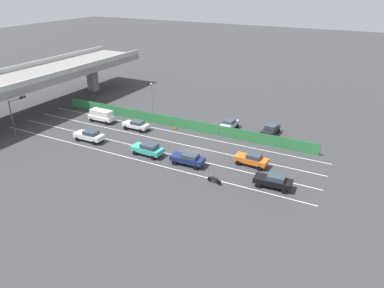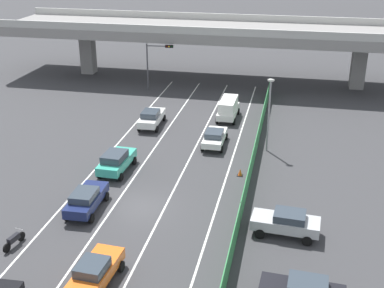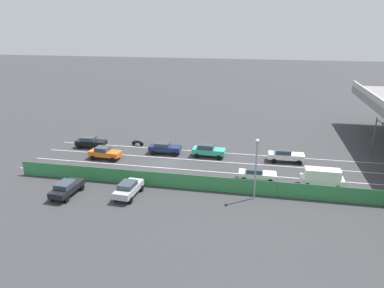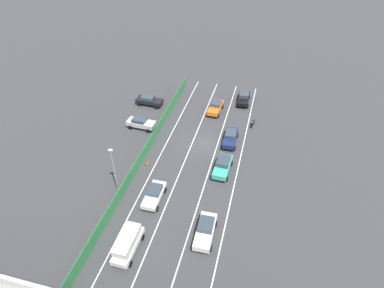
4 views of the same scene
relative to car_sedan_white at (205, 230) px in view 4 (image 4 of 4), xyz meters
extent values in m
plane|color=#38383A|center=(3.54, -15.50, -0.93)|extent=(300.00, 300.00, 0.00)
cube|color=silver|center=(-1.82, -8.83, -0.93)|extent=(0.14, 49.34, 0.01)
cube|color=silver|center=(1.75, -8.83, -0.93)|extent=(0.14, 49.34, 0.01)
cube|color=silver|center=(5.33, -8.83, -0.93)|extent=(0.14, 49.34, 0.01)
cube|color=silver|center=(8.91, -8.83, -0.93)|extent=(0.14, 49.34, 0.01)
cube|color=#338447|center=(10.79, -8.83, -0.07)|extent=(0.06, 45.34, 1.73)
cylinder|color=#4C514C|center=(10.79, -31.50, -0.07)|extent=(0.10, 0.10, 1.73)
cylinder|color=#4C514C|center=(10.79, -16.39, -0.07)|extent=(0.10, 0.10, 1.73)
cylinder|color=#4C514C|center=(10.79, -1.27, -0.07)|extent=(0.10, 0.10, 1.73)
cube|color=white|center=(0.00, 0.09, -0.11)|extent=(1.89, 4.72, 0.68)
cube|color=#333D47|center=(0.01, -0.33, 0.50)|extent=(1.60, 2.01, 0.55)
cylinder|color=black|center=(-0.93, 1.66, -0.61)|extent=(0.24, 0.65, 0.64)
cylinder|color=black|center=(0.83, 1.71, -0.61)|extent=(0.24, 0.65, 0.64)
cylinder|color=black|center=(-0.84, -1.52, -0.61)|extent=(0.24, 0.65, 0.64)
cylinder|color=black|center=(0.92, -1.47, -0.61)|extent=(0.24, 0.65, 0.64)
cube|color=silver|center=(6.95, -3.49, -0.17)|extent=(1.74, 4.37, 0.55)
cube|color=#333D47|center=(6.95, -3.84, 0.35)|extent=(1.52, 1.86, 0.49)
cylinder|color=black|center=(6.08, -2.01, -0.61)|extent=(0.22, 0.64, 0.64)
cylinder|color=black|center=(7.80, -2.01, -0.61)|extent=(0.22, 0.64, 0.64)
cylinder|color=black|center=(6.10, -4.98, -0.61)|extent=(0.22, 0.64, 0.64)
cylinder|color=black|center=(7.81, -4.97, -0.61)|extent=(0.22, 0.64, 0.64)
cube|color=navy|center=(0.12, -16.60, -0.12)|extent=(1.89, 4.54, 0.67)
cube|color=#333D47|center=(0.13, -16.98, 0.46)|extent=(1.60, 2.10, 0.47)
cylinder|color=black|center=(-0.80, -15.10, -0.61)|extent=(0.24, 0.65, 0.64)
cylinder|color=black|center=(0.93, -15.04, -0.61)|extent=(0.24, 0.65, 0.64)
cylinder|color=black|center=(-0.70, -18.15, -0.61)|extent=(0.24, 0.65, 0.64)
cylinder|color=black|center=(1.04, -18.09, -0.61)|extent=(0.24, 0.65, 0.64)
cube|color=orange|center=(3.77, -24.04, -0.12)|extent=(1.95, 4.40, 0.66)
cube|color=#333D47|center=(3.75, -24.39, 0.48)|extent=(1.60, 1.83, 0.54)
cylinder|color=black|center=(2.99, -22.53, -0.61)|extent=(0.25, 0.65, 0.64)
cylinder|color=black|center=(4.71, -22.63, -0.61)|extent=(0.25, 0.65, 0.64)
cylinder|color=black|center=(2.83, -25.46, -0.61)|extent=(0.25, 0.65, 0.64)
cylinder|color=black|center=(4.54, -25.56, -0.61)|extent=(0.25, 0.65, 0.64)
cube|color=teal|center=(0.07, -10.32, -0.11)|extent=(1.98, 4.55, 0.69)
cube|color=#333D47|center=(0.06, -10.72, 0.54)|extent=(1.68, 2.24, 0.59)
cylinder|color=black|center=(-0.78, -8.76, -0.61)|extent=(0.24, 0.65, 0.64)
cylinder|color=black|center=(1.04, -8.83, -0.61)|extent=(0.24, 0.65, 0.64)
cylinder|color=black|center=(-0.89, -11.81, -0.61)|extent=(0.24, 0.65, 0.64)
cylinder|color=black|center=(0.93, -11.88, -0.61)|extent=(0.24, 0.65, 0.64)
cube|color=black|center=(-0.25, -28.09, -0.14)|extent=(1.96, 4.48, 0.62)
cube|color=#333D47|center=(-0.24, -28.43, 0.45)|extent=(1.63, 2.03, 0.56)
cylinder|color=black|center=(-1.20, -26.63, -0.61)|extent=(0.25, 0.65, 0.64)
cylinder|color=black|center=(0.55, -26.55, -0.61)|extent=(0.25, 0.65, 0.64)
cylinder|color=black|center=(-1.05, -29.62, -0.61)|extent=(0.25, 0.65, 0.64)
cylinder|color=black|center=(0.69, -29.54, -0.61)|extent=(0.25, 0.65, 0.64)
cube|color=silver|center=(7.14, 3.70, -0.14)|extent=(1.78, 4.73, 0.62)
cube|color=silver|center=(7.14, 3.70, 0.67)|extent=(1.57, 3.88, 1.00)
cylinder|color=black|center=(6.29, 5.31, -0.61)|extent=(0.23, 0.64, 0.64)
cylinder|color=black|center=(8.03, 5.29, -0.61)|extent=(0.23, 0.64, 0.64)
cylinder|color=black|center=(6.26, 2.10, -0.61)|extent=(0.23, 0.64, 0.64)
cylinder|color=black|center=(8.00, 2.09, -0.61)|extent=(0.23, 0.64, 0.64)
cylinder|color=black|center=(-2.46, -20.99, -0.63)|extent=(0.20, 0.61, 0.60)
cylinder|color=black|center=(-2.70, -22.32, -0.63)|extent=(0.20, 0.61, 0.60)
cube|color=black|center=(-2.58, -21.66, -0.35)|extent=(0.43, 0.95, 0.36)
cylinder|color=#B2B2B2|center=(-2.48, -21.10, -0.01)|extent=(0.60, 0.13, 0.03)
cube|color=black|center=(14.84, -23.44, -0.15)|extent=(4.49, 2.03, 0.61)
cube|color=#333D47|center=(15.09, -23.45, 0.42)|extent=(2.10, 1.68, 0.51)
cylinder|color=black|center=(13.30, -24.24, -0.61)|extent=(0.65, 0.26, 0.64)
cylinder|color=black|center=(13.40, -22.46, -0.61)|extent=(0.65, 0.26, 0.64)
cylinder|color=black|center=(16.28, -24.41, -0.61)|extent=(0.65, 0.26, 0.64)
cylinder|color=black|center=(16.39, -22.64, -0.61)|extent=(0.65, 0.26, 0.64)
cube|color=#B2B5B7|center=(13.75, -16.87, -0.11)|extent=(4.42, 2.03, 0.68)
cube|color=#333D47|center=(13.98, -16.88, 0.48)|extent=(2.06, 1.67, 0.49)
cylinder|color=black|center=(12.22, -17.65, -0.61)|extent=(0.65, 0.26, 0.64)
cylinder|color=black|center=(12.34, -15.89, -0.61)|extent=(0.65, 0.26, 0.64)
cylinder|color=black|center=(15.15, -17.84, -0.61)|extent=(0.65, 0.26, 0.64)
cylinder|color=black|center=(15.27, -16.08, -0.61)|extent=(0.65, 0.26, 0.64)
cylinder|color=gray|center=(11.66, -3.67, 2.20)|extent=(0.16, 0.16, 6.27)
ellipsoid|color=silver|center=(11.66, -3.67, 5.51)|extent=(0.60, 0.36, 0.28)
cone|color=orange|center=(9.94, -9.10, -0.63)|extent=(0.36, 0.36, 0.60)
cube|color=black|center=(9.94, -9.10, -0.92)|extent=(0.47, 0.47, 0.03)
camera|label=1|loc=(-36.61, -36.28, 21.29)|focal=33.52mm
camera|label=2|loc=(13.55, -44.95, 17.17)|focal=46.98mm
camera|label=3|loc=(46.81, -3.31, 16.67)|focal=33.87mm
camera|label=4|loc=(-4.19, 21.73, 28.82)|focal=31.51mm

